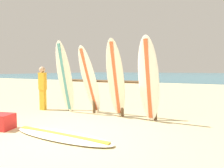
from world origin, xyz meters
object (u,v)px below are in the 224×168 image
Objects in this scene: surfboard_leaning_far_left at (65,78)px; small_boat_offshore at (149,76)px; surfboard_leaning_left at (90,81)px; surfboard_rack at (108,91)px; surfboard_lying_on_sand at (61,136)px; surfboard_leaning_center at (149,80)px; beachgoer_standing at (43,86)px; cooler_box at (0,121)px; surfboard_leaning_center_left at (116,80)px.

surfboard_leaning_far_left is 0.74× the size of small_boat_offshore.
surfboard_rack is at bearing 27.40° from surfboard_leaning_left.
surfboard_lying_on_sand is 0.79× the size of small_boat_offshore.
surfboard_leaning_center reaches higher than beachgoer_standing.
surfboard_leaning_left reaches higher than beachgoer_standing.
surfboard_leaning_far_left reaches higher than surfboard_rack.
surfboard_leaning_left is at bearing 106.19° from surfboard_lying_on_sand.
surfboard_leaning_far_left reaches higher than cooler_box.
small_boat_offshore is at bearing 105.59° from surfboard_leaning_center.
surfboard_leaning_left is 3.49× the size of cooler_box.
surfboard_leaning_far_left is at bearing -2.81° from beachgoer_standing.
small_boat_offshore is (-4.59, 29.78, -0.57)m from beachgoer_standing.
surfboard_leaning_center is at bearing 22.13° from cooler_box.
surfboard_leaning_far_left is 2.23m from cooler_box.
surfboard_lying_on_sand is at bearing -52.15° from surfboard_leaning_far_left.
surfboard_leaning_far_left is 2.52m from surfboard_lying_on_sand.
surfboard_rack is at bearing 165.48° from surfboard_leaning_center.
surfboard_leaning_far_left is 1.52× the size of beachgoer_standing.
cooler_box is at bearing -80.46° from small_boat_offshore.
surfboard_lying_on_sand is 3.13m from beachgoer_standing.
surfboard_rack is 1.44m from surfboard_leaning_far_left.
surfboard_rack reaches higher than cooler_box.
surfboard_leaning_center is at bearing -3.12° from surfboard_leaning_left.
beachgoer_standing reaches higher than surfboard_rack.
surfboard_leaning_center_left reaches higher than surfboard_leaning_left.
surfboard_leaning_center_left is 0.95m from surfboard_leaning_center.
surfboard_leaning_center is 1.50× the size of beachgoer_standing.
surfboard_leaning_left reaches higher than surfboard_rack.
surfboard_leaning_center_left reaches higher than beachgoer_standing.
beachgoer_standing is (-2.34, -0.37, 0.08)m from surfboard_rack.
surfboard_leaning_center_left is 1.48× the size of beachgoer_standing.
surfboard_leaning_far_left is 0.94× the size of surfboard_lying_on_sand.
surfboard_leaning_left is 0.67× the size of small_boat_offshore.
surfboard_leaning_center is (2.69, 0.06, -0.02)m from surfboard_leaning_far_left.
surfboard_leaning_far_left reaches higher than surfboard_lying_on_sand.
cooler_box is (-1.09, -2.16, -0.87)m from surfboard_leaning_left.
beachgoer_standing reaches higher than small_boat_offshore.
surfboard_leaning_far_left is 3.80× the size of cooler_box.
surfboard_rack is at bearing -76.75° from small_boat_offshore.
surfboard_leaning_left is 2.27m from surfboard_lying_on_sand.
surfboard_leaning_center is 3.73× the size of cooler_box.
small_boat_offshore is (-8.30, 29.77, -0.86)m from surfboard_leaning_center.
small_boat_offshore is at bearing 86.78° from cooler_box.
surfboard_leaning_center_left is (0.43, -0.33, 0.37)m from surfboard_rack.
small_boat_offshore is at bearing 98.76° from beachgoer_standing.
surfboard_leaning_far_left is 1.03× the size of surfboard_leaning_center_left.
surfboard_leaning_left is 0.86× the size of surfboard_lying_on_sand.
beachgoer_standing is at bearing 177.19° from surfboard_leaning_far_left.
surfboard_leaning_center is at bearing -1.61° from surfboard_leaning_center_left.
beachgoer_standing is 0.48× the size of small_boat_offshore.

